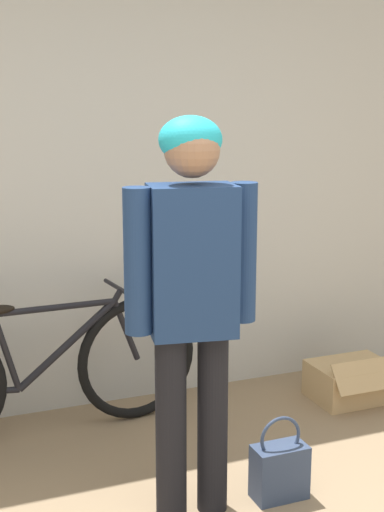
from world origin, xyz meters
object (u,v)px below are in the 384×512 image
person (192,281)px  cardboard_box (351,381)px  handbag (280,469)px  bicycle (43,372)px

person → cardboard_box: size_ratio=3.63×
person → handbag: size_ratio=4.34×
bicycle → handbag: bicycle is taller
person → cardboard_box: person is taller
bicycle → handbag: size_ratio=4.52×
cardboard_box → person: bearing=-149.8°
bicycle → handbag: bearing=-54.6°
person → cardboard_box: (1.36, 0.79, -0.94)m
handbag → person: bearing=175.1°
person → bicycle: bearing=126.4°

